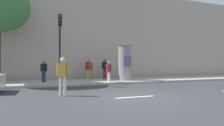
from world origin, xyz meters
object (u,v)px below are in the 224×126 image
(pedestrian_with_bag, at_px, (89,68))
(pedestrian_in_light_jacket, at_px, (89,69))
(poster_column, at_px, (125,62))
(pedestrian_in_dark_shirt, at_px, (44,70))
(pedestrian_with_backpack, at_px, (63,73))
(pedestrian_in_red_top, at_px, (105,67))
(traffic_light, at_px, (60,37))
(pedestrian_near_pole, at_px, (109,70))

(pedestrian_with_bag, xyz_separation_m, pedestrian_in_light_jacket, (0.27, 1.11, -0.11))
(poster_column, distance_m, pedestrian_in_dark_shirt, 6.13)
(pedestrian_with_bag, height_order, pedestrian_in_light_jacket, pedestrian_with_bag)
(poster_column, height_order, pedestrian_in_light_jacket, poster_column)
(pedestrian_with_backpack, relative_size, pedestrian_in_red_top, 1.00)
(traffic_light, xyz_separation_m, pedestrian_in_red_top, (4.01, 2.98, -1.96))
(pedestrian_near_pole, height_order, pedestrian_in_red_top, pedestrian_in_red_top)
(pedestrian_near_pole, bearing_deg, pedestrian_in_dark_shirt, 162.07)
(poster_column, xyz_separation_m, pedestrian_in_light_jacket, (-2.44, 2.06, -0.61))
(pedestrian_with_bag, bearing_deg, traffic_light, -137.64)
(pedestrian_in_dark_shirt, bearing_deg, pedestrian_in_light_jacket, 24.15)
(poster_column, distance_m, pedestrian_in_light_jacket, 3.25)
(pedestrian_in_red_top, bearing_deg, pedestrian_in_light_jacket, 166.68)
(pedestrian_in_light_jacket, bearing_deg, poster_column, -40.16)
(pedestrian_in_red_top, bearing_deg, pedestrian_with_bag, -153.78)
(pedestrian_in_dark_shirt, xyz_separation_m, pedestrian_in_light_jacket, (3.65, 1.63, -0.01))
(pedestrian_near_pole, relative_size, pedestrian_in_light_jacket, 0.99)
(poster_column, relative_size, pedestrian_in_red_top, 1.70)
(pedestrian_with_backpack, height_order, pedestrian_with_bag, pedestrian_with_bag)
(poster_column, xyz_separation_m, pedestrian_with_backpack, (-5.31, -5.11, -0.63))
(traffic_light, distance_m, poster_column, 5.48)
(pedestrian_near_pole, bearing_deg, pedestrian_with_bag, 117.62)
(pedestrian_in_dark_shirt, xyz_separation_m, pedestrian_with_bag, (3.38, 0.53, 0.10))
(traffic_light, height_order, pedestrian_with_bag, traffic_light)
(traffic_light, bearing_deg, pedestrian_near_pole, 4.01)
(traffic_light, bearing_deg, pedestrian_in_dark_shirt, 120.26)
(pedestrian_with_backpack, bearing_deg, poster_column, 43.89)
(traffic_light, bearing_deg, pedestrian_with_bag, 42.36)
(traffic_light, distance_m, pedestrian_in_light_jacket, 4.75)
(pedestrian_with_bag, distance_m, pedestrian_in_red_top, 1.79)
(poster_column, xyz_separation_m, pedestrian_with_bag, (-2.71, 0.96, -0.51))
(pedestrian_in_dark_shirt, distance_m, pedestrian_with_bag, 3.42)
(traffic_light, distance_m, pedestrian_with_bag, 3.83)
(pedestrian_in_dark_shirt, height_order, pedestrian_near_pole, pedestrian_in_dark_shirt)
(pedestrian_with_bag, height_order, pedestrian_near_pole, pedestrian_with_bag)
(poster_column, bearing_deg, traffic_light, -166.41)
(pedestrian_with_bag, distance_m, pedestrian_near_pole, 2.21)
(poster_column, bearing_deg, pedestrian_in_dark_shirt, 175.99)
(pedestrian_with_backpack, distance_m, pedestrian_in_light_jacket, 7.72)
(pedestrian_with_backpack, height_order, pedestrian_in_red_top, pedestrian_in_red_top)
(poster_column, bearing_deg, pedestrian_with_backpack, -136.11)
(traffic_light, xyz_separation_m, pedestrian_with_bag, (2.41, 2.19, -2.02))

